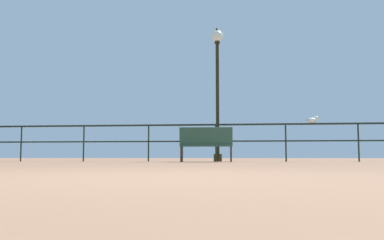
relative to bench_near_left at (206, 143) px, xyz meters
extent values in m
plane|color=#93684C|center=(0.22, -8.08, -0.51)|extent=(60.00, 60.00, 0.00)
cube|color=black|center=(0.22, 0.87, 0.56)|extent=(20.02, 0.05, 0.05)
cube|color=black|center=(0.22, 0.87, 0.08)|extent=(20.02, 0.04, 0.04)
cylinder|color=black|center=(-5.79, 0.87, 0.02)|extent=(0.04, 0.04, 1.07)
cylinder|color=black|center=(-3.79, 0.87, 0.02)|extent=(0.04, 0.04, 1.07)
cylinder|color=black|center=(-1.78, 0.87, 0.02)|extent=(0.04, 0.04, 1.07)
cylinder|color=black|center=(0.22, 0.87, 0.02)|extent=(0.04, 0.04, 1.07)
cylinder|color=black|center=(2.22, 0.87, 0.02)|extent=(0.04, 0.04, 1.07)
cylinder|color=black|center=(4.22, 0.87, 0.02)|extent=(0.04, 0.04, 1.07)
cube|color=#294D3D|center=(0.00, 0.08, -0.07)|extent=(1.44, 0.50, 0.05)
cube|color=#294D3D|center=(0.00, -0.12, 0.18)|extent=(1.43, 0.19, 0.49)
cube|color=#30281C|center=(0.67, 0.11, -0.29)|extent=(0.06, 0.40, 0.45)
cube|color=#30281C|center=(0.66, 0.28, 0.07)|extent=(0.05, 0.31, 0.04)
cube|color=#30281C|center=(-0.68, 0.06, -0.29)|extent=(0.06, 0.40, 0.45)
cube|color=#30281C|center=(-0.68, 0.23, 0.07)|extent=(0.05, 0.31, 0.04)
cylinder|color=black|center=(0.26, 1.17, -0.40)|extent=(0.25, 0.25, 0.22)
cylinder|color=black|center=(0.26, 1.17, 1.39)|extent=(0.10, 0.10, 3.36)
cylinder|color=black|center=(0.26, 1.17, 3.10)|extent=(0.17, 0.17, 0.06)
sphere|color=silver|center=(0.26, 1.17, 3.31)|extent=(0.36, 0.36, 0.36)
cone|color=black|center=(0.26, 1.17, 3.54)|extent=(0.12, 0.12, 0.10)
ellipsoid|color=silver|center=(2.98, 0.87, 0.66)|extent=(0.32, 0.25, 0.15)
ellipsoid|color=#91889D|center=(2.98, 0.87, 0.68)|extent=(0.28, 0.20, 0.05)
sphere|color=silver|center=(3.09, 0.91, 0.73)|extent=(0.12, 0.12, 0.12)
cone|color=gold|center=(3.17, 0.94, 0.73)|extent=(0.06, 0.06, 0.05)
cube|color=#91889D|center=(2.83, 0.82, 0.67)|extent=(0.11, 0.10, 0.02)
camera|label=1|loc=(0.87, -11.03, -0.36)|focal=38.17mm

